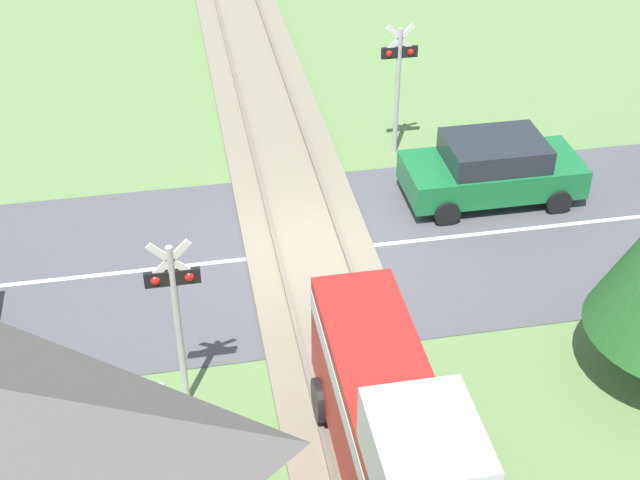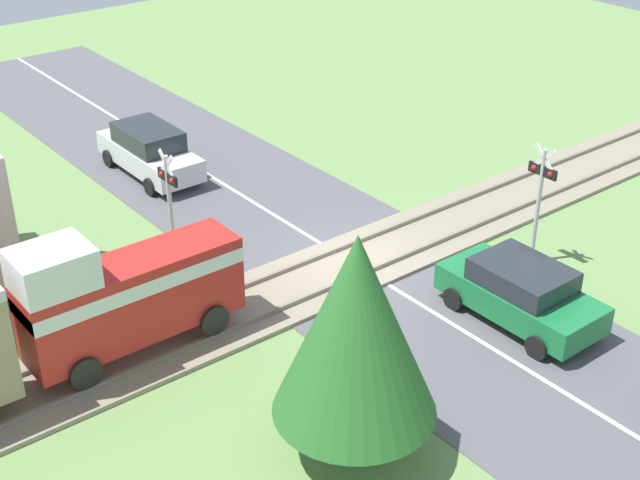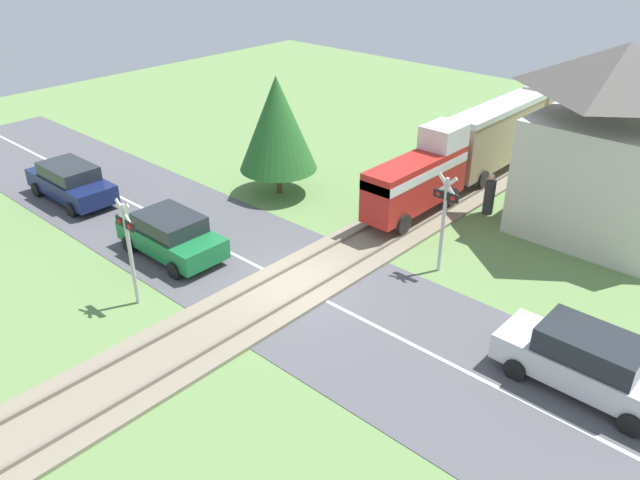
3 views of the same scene
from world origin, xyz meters
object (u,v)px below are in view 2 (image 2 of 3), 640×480
Objects in this scene: car_far_side at (149,150)px; pedestrian_by_station at (3,327)px; crossing_signal_east_approach at (169,196)px; car_near_crossing at (521,292)px; crossing_signal_west_approach at (540,190)px.

pedestrian_by_station is (-6.93, 7.66, -0.09)m from car_far_side.
crossing_signal_east_approach reaches higher than car_far_side.
car_near_crossing is at bearing -167.90° from car_far_side.
car_near_crossing is 1.19× the size of crossing_signal_east_approach.
pedestrian_by_station is at bearing 58.32° from car_near_crossing.
car_near_crossing is 2.44× the size of pedestrian_by_station.
crossing_signal_west_approach is 2.06× the size of pedestrian_by_station.
crossing_signal_east_approach is at bearing -78.93° from pedestrian_by_station.
crossing_signal_east_approach is (7.50, 5.42, 1.39)m from car_near_crossing.
crossing_signal_east_approach is (-5.93, 2.54, 1.35)m from car_far_side.
crossing_signal_east_approach is at bearing 35.85° from car_near_crossing.
crossing_signal_west_approach is at bearing -56.48° from car_near_crossing.
crossing_signal_east_approach is 5.41m from pedestrian_by_station.
pedestrian_by_station is at bearing 69.78° from crossing_signal_west_approach.
crossing_signal_west_approach and crossing_signal_east_approach have the same top height.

